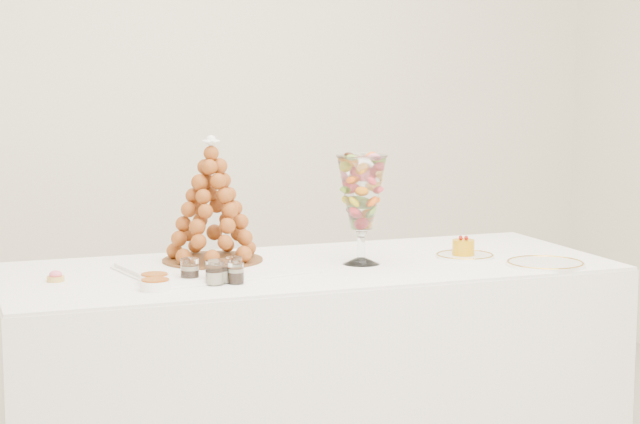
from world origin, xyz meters
name	(u,v)px	position (x,y,z in m)	size (l,w,h in m)	color
buffet_table	(309,377)	(-0.03, 0.28, 0.38)	(2.03, 0.89, 0.76)	white
lace_tray	(216,268)	(-0.34, 0.32, 0.77)	(0.53, 0.40, 0.02)	white
macaron_vase	(362,194)	(0.14, 0.24, 0.99)	(0.16, 0.16, 0.36)	white
cake_plate	(465,256)	(0.52, 0.22, 0.76)	(0.20, 0.20, 0.01)	white
spare_plate	(545,264)	(0.69, -0.02, 0.76)	(0.26, 0.26, 0.01)	white
pink_tart	(56,277)	(-0.84, 0.33, 0.77)	(0.05, 0.05, 0.03)	tan
verrine_a	(190,271)	(-0.47, 0.15, 0.80)	(0.06, 0.06, 0.07)	white
verrine_b	(223,271)	(-0.38, 0.12, 0.79)	(0.05, 0.05, 0.07)	white
verrine_c	(234,267)	(-0.32, 0.18, 0.79)	(0.05, 0.05, 0.07)	white
verrine_d	(214,273)	(-0.41, 0.10, 0.79)	(0.05, 0.05, 0.07)	white
verrine_e	(236,273)	(-0.34, 0.09, 0.79)	(0.05, 0.05, 0.06)	white
ramekin_back	(155,279)	(-0.57, 0.18, 0.77)	(0.09, 0.09, 0.03)	white
ramekin_front	(155,285)	(-0.59, 0.09, 0.77)	(0.09, 0.09, 0.03)	white
croquembouche	(212,200)	(-0.32, 0.39, 0.97)	(0.33, 0.33, 0.41)	brown
mousse_cake	(463,247)	(0.51, 0.21, 0.79)	(0.08, 0.08, 0.07)	#CC8D09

